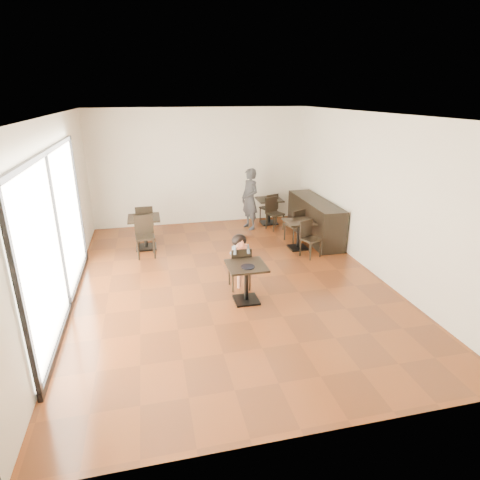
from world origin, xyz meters
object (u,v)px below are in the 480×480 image
object	(u,v)px
child	(239,262)
chair_mid_b	(311,239)
cafe_table_left	(145,233)
chair_left_b	(145,237)
adult_patron	(250,199)
chair_mid_a	(294,225)
chair_back_b	(275,214)
cafe_table_back	(269,211)
child_table	(246,283)
child_chair	(239,267)
cafe_table_mid	(298,235)
chair_left_a	(145,223)
chair_back_a	(268,208)

from	to	relation	value
child	chair_mid_b	xyz separation A→B (m)	(1.94, 1.16, -0.12)
cafe_table_left	chair_left_b	xyz separation A→B (m)	(0.00, -0.55, 0.08)
adult_patron	chair_mid_a	size ratio (longest dim) A/B	1.98
adult_patron	chair_back_b	size ratio (longest dim) A/B	1.90
cafe_table_back	chair_back_b	xyz separation A→B (m)	(0.00, -0.55, 0.07)
child_table	adult_patron	bearing A→B (deg)	74.77
chair_mid_a	chair_mid_b	distance (m)	1.10
chair_left_b	child_table	bearing A→B (deg)	-58.99
child	adult_patron	world-z (taller)	adult_patron
child_chair	cafe_table_mid	distance (m)	2.52
chair_left_a	child	bearing A→B (deg)	116.07
child	chair_back_a	bearing A→B (deg)	65.54
child	chair_back_a	size ratio (longest dim) A/B	1.23
cafe_table_left	chair_back_b	distance (m)	3.54
child	cafe_table_mid	distance (m)	2.53
cafe_table_mid	chair_mid_a	xyz separation A→B (m)	(0.09, 0.55, 0.07)
child_chair	cafe_table_back	size ratio (longest dim) A/B	1.18
child_chair	cafe_table_left	bearing A→B (deg)	-55.97
cafe_table_back	cafe_table_left	bearing A→B (deg)	-160.84
cafe_table_mid	chair_back_a	world-z (taller)	chair_back_a
child	chair_left_a	world-z (taller)	child
cafe_table_left	chair_mid_b	world-z (taller)	chair_mid_b
chair_back_a	chair_mid_b	bearing A→B (deg)	73.38
cafe_table_mid	adult_patron	bearing A→B (deg)	113.06
child	chair_left_b	world-z (taller)	child
cafe_table_back	chair_mid_b	size ratio (longest dim) A/B	0.87
child_table	child_chair	size ratio (longest dim) A/B	0.83
chair_back_a	chair_back_b	bearing A→B (deg)	69.28
chair_left_a	chair_back_a	world-z (taller)	chair_left_a
cafe_table_back	chair_left_b	world-z (taller)	chair_left_b
chair_back_b	adult_patron	bearing A→B (deg)	138.25
chair_mid_b	child	bearing A→B (deg)	-172.89
child_table	chair_left_b	world-z (taller)	chair_left_b
cafe_table_left	chair_left_a	size ratio (longest dim) A/B	0.83
cafe_table_left	chair_mid_b	distance (m)	3.94
chair_mid_b	chair_back_b	distance (m)	2.08
chair_back_a	child	bearing A→B (deg)	44.82
chair_back_a	cafe_table_mid	bearing A→B (deg)	72.08
child	chair_left_b	size ratio (longest dim) A/B	1.15
cafe_table_mid	chair_left_a	xyz separation A→B (m)	(-3.59, 1.41, 0.12)
child	chair_left_a	size ratio (longest dim) A/B	1.15
cafe_table_back	chair_mid_a	bearing A→B (deg)	-82.81
chair_left_b	chair_back_a	xyz separation A→B (m)	(3.48, 1.82, -0.03)
cafe_table_mid	cafe_table_back	size ratio (longest dim) A/B	0.96
child_chair	adult_patron	world-z (taller)	adult_patron
adult_patron	chair_mid_b	bearing A→B (deg)	-0.78
adult_patron	chair_left_a	xyz separation A→B (m)	(-2.83, -0.36, -0.36)
chair_left_a	chair_back_b	world-z (taller)	chair_left_a
cafe_table_mid	cafe_table_back	bearing A→B (deg)	92.88
child_table	cafe_table_left	size ratio (longest dim) A/B	0.91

